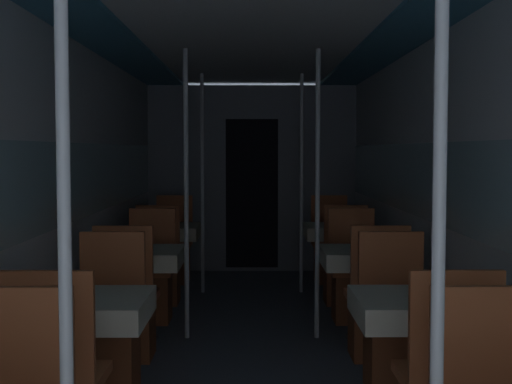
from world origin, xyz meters
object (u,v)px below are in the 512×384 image
chair_left_near_3 (160,273)px  chair_left_near_2 (127,317)px  chair_left_far_2 (150,287)px  dining_table_left_3 (167,234)px  dining_table_right_2 (364,261)px  chair_right_far_2 (353,286)px  support_pole_left_3 (202,184)px  chair_right_near_3 (343,273)px  chair_right_near_2 (376,317)px  chair_left_far_3 (173,256)px  support_pole_right_0 (437,277)px  support_pole_left_2 (186,195)px  chair_right_far_1 (395,343)px  dining_table_left_1 (86,314)px  support_pole_right_2 (317,195)px  dining_table_right_1 (417,313)px  chair_right_far_3 (330,256)px  dining_table_right_3 (336,234)px  chair_left_far_1 (108,343)px  dining_table_left_2 (140,261)px  support_pole_left_0 (65,277)px  support_pole_right_3 (301,184)px

chair_left_near_3 → chair_left_near_2: bearing=-90.0°
chair_left_far_2 → dining_table_left_3: bearing=-90.0°
dining_table_right_2 → chair_right_far_2: size_ratio=0.73×
support_pole_left_3 → chair_right_near_3: size_ratio=2.34×
dining_table_left_3 → dining_table_right_2: same height
support_pole_left_3 → chair_right_near_2: bearing=-59.5°
chair_left_far_3 → support_pole_left_3: size_ratio=0.43×
support_pole_right_0 → dining_table_right_2: bearing=84.2°
support_pole_left_2 → chair_left_far_3: size_ratio=2.34×
chair_right_far_1 → chair_left_near_3: bearing=-54.7°
support_pole_right_0 → chair_right_near_2: size_ratio=2.34×
dining_table_left_1 → support_pole_right_2: support_pole_right_2 is taller
chair_left_far_2 → dining_table_right_1: size_ratio=1.37×
chair_left_near_2 → support_pole_right_2: 1.73m
chair_left_near_3 → chair_right_far_3: size_ratio=1.00×
chair_left_far_3 → dining_table_right_3: size_ratio=1.37×
chair_left_near_3 → chair_right_near_2: same height
chair_left_near_2 → chair_left_far_3: 2.95m
dining_table_left_3 → dining_table_right_2: size_ratio=1.00×
chair_right_far_2 → chair_right_near_3: (0.00, 0.68, 0.00)m
dining_table_left_1 → chair_right_far_3: (1.77, 4.20, -0.31)m
chair_left_far_1 → support_pole_left_2: support_pole_left_2 is taller
chair_left_far_3 → dining_table_left_2: bearing=90.0°
chair_right_far_2 → dining_table_left_1: bearing=53.3°
support_pole_left_2 → dining_table_right_1: size_ratio=3.22×
chair_right_far_2 → support_pole_right_2: support_pole_right_2 is taller
chair_left_far_2 → support_pole_left_2: size_ratio=0.43×
chair_right_near_2 → support_pole_right_2: 1.08m
dining_table_left_1 → support_pole_left_3: (0.37, 3.63, 0.52)m
support_pole_left_0 → dining_table_left_2: size_ratio=3.22×
chair_left_far_2 → chair_right_near_2: (1.77, -1.13, 0.00)m
chair_left_far_2 → chair_right_near_2: 2.10m
chair_right_far_1 → chair_right_far_3: same height
chair_left_far_3 → support_pole_right_3: 1.73m
support_pole_left_0 → chair_left_far_2: support_pole_left_0 is taller
chair_left_near_3 → chair_right_far_2: 1.90m
dining_table_left_3 → dining_table_right_1: bearing=-64.0°
chair_right_near_2 → chair_left_far_3: bearing=121.0°
support_pole_right_0 → chair_right_near_2: 3.20m
support_pole_right_2 → support_pole_left_2: bearing=180.0°
dining_table_left_1 → dining_table_left_3: (0.00, 3.63, 0.00)m
support_pole_right_0 → chair_right_far_2: size_ratio=2.34×
dining_table_left_2 → chair_left_far_2: 0.65m
chair_left_near_2 → chair_right_near_2: same height
chair_left_far_1 → dining_table_right_3: (1.77, 3.07, 0.31)m
chair_left_far_2 → support_pole_right_2: 1.73m
chair_right_far_1 → dining_table_right_2: chair_right_far_1 is taller
dining_table_left_2 → chair_left_near_2: bearing=-90.0°
dining_table_left_2 → chair_right_near_2: bearing=-17.7°
support_pole_right_0 → chair_right_near_2: bearing=83.1°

